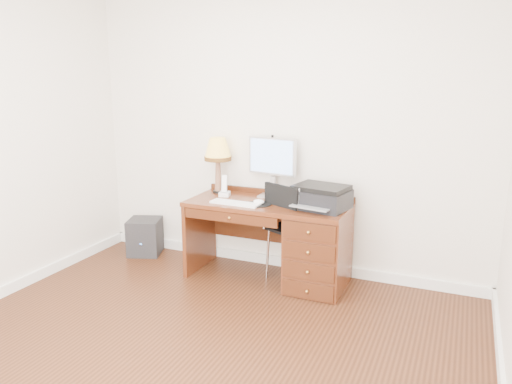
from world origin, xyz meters
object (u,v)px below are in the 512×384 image
at_px(printer, 321,197).
at_px(equipment_box, 145,236).
at_px(monitor, 272,159).
at_px(leg_lamp, 218,153).
at_px(desk, 300,241).
at_px(chair, 294,223).
at_px(phone, 225,190).

bearing_deg(printer, equipment_box, -172.25).
distance_m(monitor, leg_lamp, 0.55).
bearing_deg(printer, desk, -171.82).
xyz_separation_m(printer, leg_lamp, (-1.11, 0.18, 0.30)).
bearing_deg(equipment_box, monitor, -14.35).
height_order(monitor, equipment_box, monitor).
xyz_separation_m(printer, chair, (-0.26, 0.03, -0.28)).
bearing_deg(equipment_box, printer, -22.91).
xyz_separation_m(leg_lamp, chair, (0.86, -0.15, -0.58)).
relative_size(printer, leg_lamp, 0.96).
bearing_deg(monitor, phone, -147.86).
distance_m(leg_lamp, chair, 1.04).
bearing_deg(leg_lamp, equipment_box, -175.02).
xyz_separation_m(desk, monitor, (-0.38, 0.23, 0.70)).
height_order(printer, leg_lamp, leg_lamp).
bearing_deg(leg_lamp, phone, -42.70).
bearing_deg(chair, phone, -157.97).
bearing_deg(phone, printer, -16.56).
bearing_deg(desk, chair, 161.74).
height_order(phone, equipment_box, phone).
relative_size(desk, leg_lamp, 2.73).
height_order(leg_lamp, phone, leg_lamp).
relative_size(leg_lamp, chair, 0.58).
height_order(printer, equipment_box, printer).
xyz_separation_m(printer, equipment_box, (-1.98, 0.10, -0.66)).
height_order(desk, leg_lamp, leg_lamp).
xyz_separation_m(desk, phone, (-0.80, 0.05, 0.40)).
bearing_deg(phone, leg_lamp, 124.28).
relative_size(leg_lamp, equipment_box, 1.43).
relative_size(leg_lamp, phone, 2.64).
distance_m(printer, equipment_box, 2.09).
bearing_deg(equipment_box, leg_lamp, -14.91).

